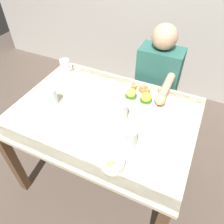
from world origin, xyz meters
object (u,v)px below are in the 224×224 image
(water_glass_far, at_px, (52,97))
(diner_person, at_px, (156,83))
(dining_table, at_px, (103,124))
(water_glass_extra, at_px, (130,139))
(eggs_benedict_plate, at_px, (139,97))
(fruit_bowl, at_px, (113,164))
(fork, at_px, (46,121))
(coffee_mug, at_px, (65,65))
(water_glass_near, at_px, (121,112))

(water_glass_far, distance_m, diner_person, 0.87)
(dining_table, xyz_separation_m, water_glass_extra, (0.26, -0.17, 0.17))
(eggs_benedict_plate, height_order, water_glass_far, water_glass_far)
(water_glass_extra, bearing_deg, fruit_bowl, -99.57)
(fork, bearing_deg, coffee_mug, 111.52)
(diner_person, bearing_deg, water_glass_near, -97.11)
(dining_table, relative_size, coffee_mug, 10.76)
(dining_table, distance_m, eggs_benedict_plate, 0.31)
(eggs_benedict_plate, bearing_deg, diner_person, 85.12)
(eggs_benedict_plate, bearing_deg, dining_table, -126.69)
(water_glass_extra, bearing_deg, eggs_benedict_plate, 102.98)
(eggs_benedict_plate, relative_size, fruit_bowl, 2.25)
(diner_person, bearing_deg, eggs_benedict_plate, -94.88)
(fruit_bowl, height_order, water_glass_far, water_glass_far)
(eggs_benedict_plate, distance_m, fruit_bowl, 0.57)
(water_glass_far, bearing_deg, fruit_bowl, -25.73)
(coffee_mug, xyz_separation_m, water_glass_extra, (0.77, -0.50, 0.01))
(fruit_bowl, distance_m, fork, 0.54)
(dining_table, distance_m, water_glass_near, 0.20)
(coffee_mug, bearing_deg, water_glass_near, -26.67)
(fruit_bowl, xyz_separation_m, water_glass_far, (-0.59, 0.28, 0.02))
(coffee_mug, xyz_separation_m, water_glass_far, (0.15, -0.39, 0.00))
(dining_table, xyz_separation_m, water_glass_far, (-0.36, -0.06, 0.16))
(eggs_benedict_plate, bearing_deg, water_glass_far, -151.87)
(water_glass_extra, bearing_deg, coffee_mug, 146.82)
(water_glass_far, xyz_separation_m, diner_person, (0.56, 0.66, -0.14))
(fruit_bowl, relative_size, coffee_mug, 1.08)
(coffee_mug, bearing_deg, fruit_bowl, -42.09)
(fork, bearing_deg, water_glass_near, 29.05)
(coffee_mug, relative_size, water_glass_near, 0.92)
(water_glass_extra, bearing_deg, water_glass_far, 169.24)
(diner_person, bearing_deg, water_glass_far, -130.36)
(coffee_mug, height_order, diner_person, diner_person)
(water_glass_far, height_order, water_glass_extra, water_glass_extra)
(fruit_bowl, relative_size, water_glass_near, 0.99)
(diner_person, bearing_deg, fruit_bowl, -88.07)
(dining_table, distance_m, diner_person, 0.63)
(dining_table, height_order, water_glass_extra, water_glass_extra)
(fork, bearing_deg, dining_table, 37.21)
(eggs_benedict_plate, bearing_deg, fork, -135.82)
(eggs_benedict_plate, bearing_deg, water_glass_near, -100.94)
(water_glass_extra, bearing_deg, dining_table, 146.33)
(fork, bearing_deg, water_glass_extra, 5.08)
(water_glass_near, bearing_deg, fork, -150.95)
(dining_table, relative_size, diner_person, 1.05)
(fruit_bowl, relative_size, fork, 0.94)
(fork, relative_size, diner_person, 0.11)
(dining_table, height_order, water_glass_near, water_glass_near)
(dining_table, bearing_deg, water_glass_far, -171.15)
(coffee_mug, distance_m, water_glass_far, 0.42)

